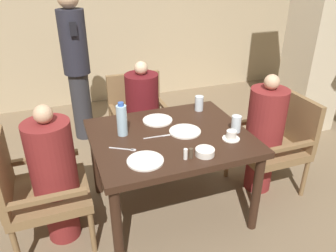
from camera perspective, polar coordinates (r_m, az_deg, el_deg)
name	(u,v)px	position (r m, az deg, el deg)	size (l,w,h in m)	color
ground_plane	(170,207)	(2.93, 0.35, -14.00)	(16.00, 16.00, 0.00)	#7A664C
wall_back	(102,3)	(4.84, -11.48, 20.25)	(8.00, 0.06, 2.80)	tan
pillar_stone	(322,17)	(4.26, 25.24, 16.82)	(0.52, 0.52, 2.70)	beige
dining_table	(170,145)	(2.56, 0.39, -3.27)	(1.19, 1.00, 0.72)	#331E14
chair_left_side	(35,188)	(2.54, -22.13, -9.98)	(0.56, 0.56, 0.88)	brown
diner_in_left_chair	(54,174)	(2.48, -19.16, -7.96)	(0.32, 0.32, 1.10)	maroon
chair_far_side	(139,115)	(3.41, -5.06, 1.88)	(0.56, 0.56, 0.88)	brown
diner_in_far_chair	(143,114)	(3.26, -4.43, 2.14)	(0.32, 0.32, 1.09)	#5B1419
chair_right_side	(276,139)	(3.10, 18.35, -2.24)	(0.56, 0.56, 0.88)	brown
diner_in_right_chair	(264,134)	(2.98, 16.39, -1.29)	(0.32, 0.32, 1.10)	maroon
standing_host	(76,63)	(3.80, -15.69, 10.55)	(0.29, 0.32, 1.70)	#2D2D33
plate_main_left	(158,120)	(2.73, -1.83, 1.01)	(0.25, 0.25, 0.01)	white
plate_main_right	(185,131)	(2.56, 2.95, -0.90)	(0.25, 0.25, 0.01)	white
plate_dessert_center	(145,161)	(2.19, -3.97, -6.07)	(0.25, 0.25, 0.01)	white
teacup_with_saucer	(231,136)	(2.49, 10.95, -1.67)	(0.13, 0.13, 0.07)	white
bowl_small	(205,152)	(2.27, 6.45, -4.51)	(0.13, 0.13, 0.05)	white
water_bottle	(122,120)	(2.49, -8.04, 1.05)	(0.08, 0.08, 0.27)	#A3C6DB
glass_tall_near	(199,103)	(2.92, 5.44, 3.96)	(0.08, 0.08, 0.13)	silver
glass_tall_mid	(236,124)	(2.59, 11.78, 0.37)	(0.08, 0.08, 0.13)	silver
salt_shaker	(186,154)	(2.20, 3.07, -4.91)	(0.03, 0.03, 0.08)	white
pepper_shaker	(191,153)	(2.22, 4.01, -4.76)	(0.03, 0.03, 0.07)	#4C3D2D
fork_beside_plate	(125,149)	(2.34, -7.44, -4.02)	(0.18, 0.12, 0.00)	silver
knife_beside_plate	(159,137)	(2.49, -1.66, -1.84)	(0.21, 0.02, 0.00)	silver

